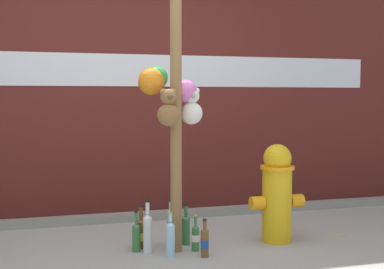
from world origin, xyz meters
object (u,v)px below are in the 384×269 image
Objects in this scene: memorial_post at (173,71)px; bottle_7 at (136,236)px; bottle_0 at (205,242)px; bottle_2 at (141,232)px; bottle_1 at (195,237)px; bottle_6 at (148,232)px; fire_hydrant at (277,193)px; bottle_4 at (170,227)px; bottle_5 at (186,228)px; bottle_3 at (170,238)px.

memorial_post is 7.73× the size of bottle_7.
bottle_2 is at bearing 139.00° from bottle_0.
bottle_0 is 0.17m from bottle_1.
bottle_6 is (-0.21, 0.00, -1.27)m from memorial_post.
bottle_6 is at bearing -179.01° from fire_hydrant.
bottle_6 is (0.03, -0.14, 0.04)m from bottle_2.
bottle_4 reaches higher than bottle_5.
memorial_post is 1.32m from bottle_5.
bottle_3 is at bearing -59.24° from bottle_2.
bottle_4 reaches higher than bottle_3.
fire_hydrant reaches higher than bottle_5.
bottle_3 is (-0.98, -0.17, -0.28)m from fire_hydrant.
bottle_4 is at bearing 128.01° from bottle_1.
memorial_post is at bearing 160.91° from bottle_1.
bottle_3 is at bearing -104.07° from bottle_4.
bottle_3 is 0.31m from bottle_7.
bottle_7 is at bearing 144.06° from bottle_6.
bottle_4 is at bearing 15.19° from bottle_7.
fire_hydrant is at bearing 10.01° from bottle_3.
fire_hydrant is 2.41× the size of bottle_3.
bottle_4 is at bearing 0.36° from bottle_2.
bottle_5 is (0.15, 0.14, -1.30)m from memorial_post.
bottle_7 is (-0.05, -0.08, -0.01)m from bottle_2.
memorial_post is 1.29m from bottle_6.
bottle_7 is at bearing 148.83° from bottle_0.
bottle_4 is (0.01, 0.14, -1.28)m from memorial_post.
memorial_post is 1.29m from bottle_4.
bottle_0 is at bearing -64.28° from bottle_4.
fire_hydrant is at bearing -1.85° from bottle_7.
memorial_post reaches higher than bottle_6.
bottle_5 is at bearing 96.72° from bottle_1.
bottle_1 is at bearing 97.54° from bottle_0.
bottle_4 is (-0.90, 0.12, -0.26)m from fire_hydrant.
bottle_6 is (-0.15, 0.15, 0.02)m from bottle_3.
bottle_2 is 0.84× the size of bottle_6.
bottle_1 is 0.25m from bottle_3.
fire_hydrant is 0.83m from bottle_0.
bottle_0 is 0.56m from bottle_7.
bottle_4 is at bearing 75.93° from bottle_3.
fire_hydrant is at bearing 19.13° from bottle_0.
bottle_1 is at bearing -14.54° from bottle_7.
bottle_0 is (-0.73, -0.25, -0.30)m from fire_hydrant.
bottle_5 reaches higher than bottle_0.
fire_hydrant is 0.95m from bottle_4.
bottle_0 is at bearing -41.00° from bottle_2.
bottle_2 is 1.04× the size of bottle_5.
bottle_1 is at bearing -9.09° from bottle_6.
memorial_post is 1.34m from bottle_1.
bottle_3 is at bearing -42.94° from bottle_7.
bottle_1 is 0.77× the size of bottle_4.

